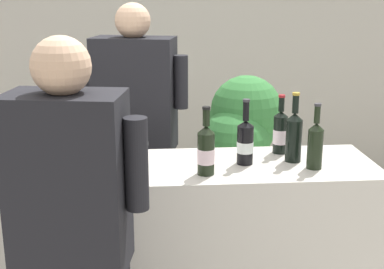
{
  "coord_description": "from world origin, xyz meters",
  "views": [
    {
      "loc": [
        -0.0,
        -2.37,
        1.83
      ],
      "look_at": [
        0.19,
        0.0,
        1.16
      ],
      "focal_mm": 49.42,
      "sensor_mm": 36.0,
      "label": 1
    }
  ],
  "objects": [
    {
      "name": "wine_bottle_0",
      "position": [
        -0.48,
        0.07,
        1.14
      ],
      "size": [
        0.08,
        0.08,
        0.34
      ],
      "color": "black",
      "rests_on": "counter"
    },
    {
      "name": "wine_bottle_9",
      "position": [
        -0.23,
        0.1,
        1.13
      ],
      "size": [
        0.08,
        0.08,
        0.32
      ],
      "color": "black",
      "rests_on": "counter"
    },
    {
      "name": "wine_bottle_7",
      "position": [
        0.68,
        0.02,
        1.14
      ],
      "size": [
        0.08,
        0.08,
        0.34
      ],
      "color": "black",
      "rests_on": "counter"
    },
    {
      "name": "wall_back",
      "position": [
        0.0,
        2.6,
        1.4
      ],
      "size": [
        8.0,
        0.1,
        2.8
      ],
      "primitive_type": "cube",
      "color": "beige",
      "rests_on": "ground_plane"
    },
    {
      "name": "wine_bottle_10",
      "position": [
        0.65,
        0.16,
        1.12
      ],
      "size": [
        0.07,
        0.07,
        0.3
      ],
      "color": "black",
      "rests_on": "counter"
    },
    {
      "name": "wine_bottle_4",
      "position": [
        0.24,
        -0.13,
        1.12
      ],
      "size": [
        0.08,
        0.08,
        0.31
      ],
      "color": "black",
      "rests_on": "counter"
    },
    {
      "name": "counter",
      "position": [
        0.0,
        0.0,
        0.51
      ],
      "size": [
        2.13,
        0.54,
        1.01
      ],
      "primitive_type": "cube",
      "color": "beige",
      "rests_on": "ground_plane"
    },
    {
      "name": "wine_bottle_5",
      "position": [
        0.75,
        -0.09,
        1.13
      ],
      "size": [
        0.07,
        0.07,
        0.31
      ],
      "color": "black",
      "rests_on": "counter"
    },
    {
      "name": "wine_bottle_6",
      "position": [
        -0.25,
        -0.11,
        1.13
      ],
      "size": [
        0.07,
        0.07,
        0.32
      ],
      "color": "black",
      "rests_on": "counter"
    },
    {
      "name": "wine_bottle_3",
      "position": [
        -0.58,
        -0.07,
        1.13
      ],
      "size": [
        0.08,
        0.08,
        0.35
      ],
      "color": "black",
      "rests_on": "counter"
    },
    {
      "name": "wine_bottle_8",
      "position": [
        0.44,
        -0.0,
        1.12
      ],
      "size": [
        0.08,
        0.08,
        0.31
      ],
      "color": "black",
      "rests_on": "counter"
    },
    {
      "name": "person_server",
      "position": [
        -0.09,
        0.63,
        0.85
      ],
      "size": [
        0.61,
        0.34,
        1.74
      ],
      "color": "black",
      "rests_on": "ground_plane"
    },
    {
      "name": "potted_shrub",
      "position": [
        0.58,
        0.94,
        0.82
      ],
      "size": [
        0.56,
        0.66,
        1.27
      ],
      "color": "brown",
      "rests_on": "ground_plane"
    },
    {
      "name": "wine_glass",
      "position": [
        -0.06,
        -0.1,
        1.14
      ],
      "size": [
        0.08,
        0.08,
        0.19
      ],
      "color": "silver",
      "rests_on": "counter"
    }
  ]
}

